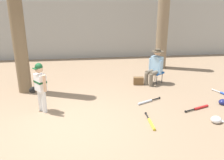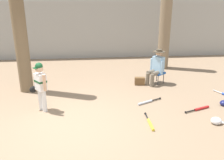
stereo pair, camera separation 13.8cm
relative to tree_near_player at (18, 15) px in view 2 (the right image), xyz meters
name	(u,v)px [view 2 (the right image)]	position (x,y,z in m)	size (l,w,h in m)	color
ground_plane	(69,127)	(1.50, -2.45, -2.36)	(60.00, 60.00, 0.00)	#897056
concrete_back_wall	(78,30)	(1.50, 4.38, -0.99)	(18.00, 0.36, 2.73)	#9E9E99
tree_near_player	(18,15)	(0.00, 0.00, 0.00)	(0.64, 0.64, 5.38)	brown
tree_behind_spectator	(166,18)	(5.11, 2.15, -0.30)	(0.75, 0.75, 4.88)	#7F6B51
young_ballplayer	(40,84)	(0.75, -1.50, -1.61)	(0.54, 0.49, 1.31)	white
folding_stool	(158,73)	(4.36, 0.27, -1.99)	(0.56, 0.56, 0.41)	#194C9E
seated_spectator	(156,66)	(4.28, 0.21, -1.72)	(0.65, 0.59, 1.20)	#6B6051
handbag_beside_stool	(140,81)	(3.72, 0.18, -2.23)	(0.34, 0.18, 0.26)	brown
bat_red_barrel	(200,109)	(4.92, -1.89, -2.32)	(0.78, 0.33, 0.07)	red
bat_yellow_trainer	(150,123)	(3.40, -2.53, -2.32)	(0.07, 0.82, 0.07)	yellow
bat_aluminum_silver	(147,102)	(3.61, -1.33, -2.32)	(0.76, 0.42, 0.07)	#B7BCC6
batting_helmet_white	(216,121)	(4.97, -2.63, -2.28)	(0.30, 0.23, 0.17)	silver
batting_helmet_navy	(224,103)	(5.71, -1.69, -2.29)	(0.28, 0.22, 0.16)	navy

